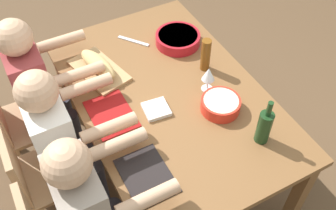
{
  "coord_description": "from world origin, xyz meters",
  "views": [
    {
      "loc": [
        -1.42,
        0.76,
        2.42
      ],
      "look_at": [
        0.0,
        0.0,
        0.63
      ],
      "focal_mm": 41.74,
      "sensor_mm": 36.0,
      "label": 1
    }
  ],
  "objects": [
    {
      "name": "serving_bowl_fruit",
      "position": [
        0.38,
        -0.27,
        0.78
      ],
      "size": [
        0.3,
        0.3,
        0.07
      ],
      "color": "#B21923",
      "rests_on": "dining_table"
    },
    {
      "name": "napkin_stack",
      "position": [
        -0.1,
        0.13,
        0.75
      ],
      "size": [
        0.15,
        0.15,
        0.02
      ],
      "primitive_type": "cube",
      "rotation": [
        0.0,
        0.0,
        -0.1
      ],
      "color": "white",
      "rests_on": "dining_table"
    },
    {
      "name": "bread_loaf",
      "position": [
        0.36,
        0.3,
        0.81
      ],
      "size": [
        0.34,
        0.18,
        0.09
      ],
      "primitive_type": "ellipsoid",
      "rotation": [
        0.0,
        0.0,
        0.24
      ],
      "color": "tan",
      "rests_on": "cutting_board"
    },
    {
      "name": "placemat_far_left",
      "position": [
        -0.46,
        0.36,
        0.74
      ],
      "size": [
        0.32,
        0.23,
        0.01
      ],
      "primitive_type": "cube",
      "color": "black",
      "rests_on": "dining_table"
    },
    {
      "name": "placemat_far_center",
      "position": [
        0.0,
        0.36,
        0.74
      ],
      "size": [
        0.32,
        0.23,
        0.01
      ],
      "primitive_type": "cube",
      "color": "maroon",
      "rests_on": "dining_table"
    },
    {
      "name": "cutting_board",
      "position": [
        0.36,
        0.3,
        0.75
      ],
      "size": [
        0.44,
        0.31,
        0.02
      ],
      "primitive_type": "cube",
      "rotation": [
        0.0,
        0.0,
        0.24
      ],
      "color": "tan",
      "rests_on": "dining_table"
    },
    {
      "name": "wine_bottle",
      "position": [
        -0.54,
        -0.28,
        0.85
      ],
      "size": [
        0.08,
        0.08,
        0.29
      ],
      "color": "#193819",
      "rests_on": "dining_table"
    },
    {
      "name": "wine_glass",
      "position": [
        -0.08,
        -0.22,
        0.86
      ],
      "size": [
        0.08,
        0.08,
        0.17
      ],
      "color": "silver",
      "rests_on": "dining_table"
    },
    {
      "name": "diner_far_left",
      "position": [
        -0.46,
        0.66,
        0.7
      ],
      "size": [
        0.41,
        0.53,
        1.2
      ],
      "color": "#2D2D38",
      "rests_on": "ground_plane"
    },
    {
      "name": "chair_far_right",
      "position": [
        0.46,
        0.85,
        0.48
      ],
      "size": [
        0.4,
        0.4,
        0.85
      ],
      "color": "#A87F56",
      "rests_on": "ground_plane"
    },
    {
      "name": "carving_knife",
      "position": [
        0.53,
        -0.02,
        0.74
      ],
      "size": [
        0.2,
        0.16,
        0.01
      ],
      "primitive_type": "cube",
      "rotation": [
        0.0,
        0.0,
        0.66
      ],
      "color": "silver",
      "rests_on": "dining_table"
    },
    {
      "name": "diner_far_center",
      "position": [
        -0.0,
        0.66,
        0.7
      ],
      "size": [
        0.41,
        0.53,
        1.2
      ],
      "color": "#2D2D38",
      "rests_on": "ground_plane"
    },
    {
      "name": "serving_bowl_pasta",
      "position": [
        -0.26,
        -0.2,
        0.78
      ],
      "size": [
        0.22,
        0.22,
        0.08
      ],
      "color": "red",
      "rests_on": "dining_table"
    },
    {
      "name": "beer_bottle",
      "position": [
        0.08,
        -0.3,
        0.85
      ],
      "size": [
        0.06,
        0.06,
        0.22
      ],
      "primitive_type": "cylinder",
      "color": "brown",
      "rests_on": "dining_table"
    },
    {
      "name": "diner_far_right",
      "position": [
        0.46,
        0.66,
        0.7
      ],
      "size": [
        0.41,
        0.53,
        1.2
      ],
      "color": "#2D2D38",
      "rests_on": "ground_plane"
    },
    {
      "name": "chair_far_center",
      "position": [
        0.0,
        0.85,
        0.48
      ],
      "size": [
        0.4,
        0.4,
        0.85
      ],
      "color": "#A87F56",
      "rests_on": "ground_plane"
    },
    {
      "name": "ground_plane",
      "position": [
        0.0,
        0.0,
        0.0
      ],
      "size": [
        8.0,
        8.0,
        0.0
      ],
      "primitive_type": "plane",
      "color": "brown"
    },
    {
      "name": "dining_table",
      "position": [
        0.0,
        0.0,
        0.66
      ],
      "size": [
        1.66,
        1.05,
        0.74
      ],
      "color": "brown",
      "rests_on": "ground_plane"
    }
  ]
}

